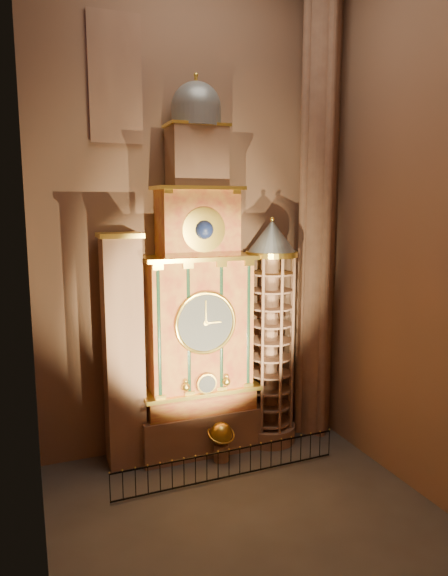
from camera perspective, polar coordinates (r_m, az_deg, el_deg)
name	(u,v)px	position (r m, az deg, el deg)	size (l,w,h in m)	color
floor	(241,507)	(21.22, 1.89, -23.10)	(14.00, 14.00, 0.00)	#383330
wall_back	(190,212)	(23.55, -3.78, 8.38)	(22.00, 22.00, 0.00)	#886049
wall_left	(26,217)	(16.45, -21.11, 7.41)	(22.00, 22.00, 0.00)	#886049
wall_right	(405,214)	(21.67, 19.49, 7.80)	(22.00, 22.00, 0.00)	#886049
astronomical_clock	(198,310)	(23.04, -2.89, -2.46)	(5.60, 2.41, 16.70)	#8C634C
portrait_tower	(123,351)	(22.62, -11.13, -6.84)	(1.80, 1.60, 10.20)	#8C634C
stair_turret	(270,335)	(24.43, 5.18, -5.20)	(2.50, 2.50, 10.80)	#8C634C
gothic_pier	(318,212)	(25.19, 10.42, 8.31)	(2.04, 2.04, 22.00)	#8C634C
stained_glass_window	(115,78)	(23.28, -11.99, 21.84)	(2.20, 0.14, 5.20)	navy
celestial_globe	(221,438)	(23.81, -0.32, -16.32)	(1.41, 1.35, 1.79)	#8C634C
iron_railing	(229,464)	(22.61, 0.57, -18.96)	(9.87, 0.25, 1.22)	black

